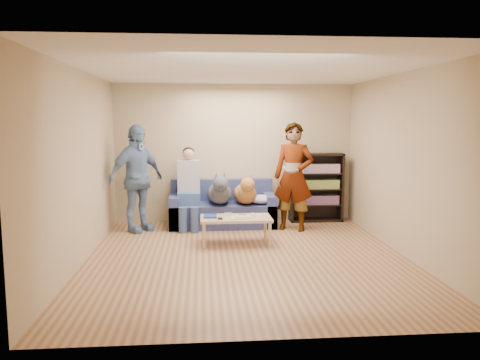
{
  "coord_description": "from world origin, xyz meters",
  "views": [
    {
      "loc": [
        -0.62,
        -6.36,
        1.91
      ],
      "look_at": [
        0.0,
        1.2,
        0.95
      ],
      "focal_mm": 35.0,
      "sensor_mm": 36.0,
      "label": 1
    }
  ],
  "objects": [
    {
      "name": "wall_left",
      "position": [
        -2.25,
        0.0,
        1.3
      ],
      "size": [
        0.0,
        5.0,
        5.0
      ],
      "primitive_type": "plane",
      "rotation": [
        1.57,
        0.0,
        1.57
      ],
      "color": "tan",
      "rests_on": "ground"
    },
    {
      "name": "person_standing_left",
      "position": [
        -1.75,
        1.75,
        0.93
      ],
      "size": [
        1.09,
        1.09,
        1.86
      ],
      "primitive_type": "imported",
      "rotation": [
        0.0,
        0.0,
        0.78
      ],
      "color": "#7B95C5",
      "rests_on": "ground"
    },
    {
      "name": "held_controller",
      "position": [
        0.77,
        1.42,
        1.12
      ],
      "size": [
        0.05,
        0.13,
        0.03
      ],
      "primitive_type": "cube",
      "rotation": [
        0.0,
        0.0,
        -0.05
      ],
      "color": "white",
      "rests_on": "person_standing_right"
    },
    {
      "name": "controller_b",
      "position": [
        0.26,
        0.8,
        0.43
      ],
      "size": [
        0.09,
        0.06,
        0.03
      ],
      "primitive_type": "cube",
      "color": "white",
      "rests_on": "coffee_table"
    },
    {
      "name": "pen_orange",
      "position": [
        -0.12,
        0.62,
        0.42
      ],
      "size": [
        0.13,
        0.06,
        0.01
      ],
      "primitive_type": "cylinder",
      "rotation": [
        0.0,
        1.57,
        0.35
      ],
      "color": "orange",
      "rests_on": "coffee_table"
    },
    {
      "name": "wall_right",
      "position": [
        2.25,
        0.0,
        1.3
      ],
      "size": [
        0.0,
        5.0,
        5.0
      ],
      "primitive_type": "plane",
      "rotation": [
        1.57,
        0.0,
        -1.57
      ],
      "color": "tan",
      "rests_on": "ground"
    },
    {
      "name": "wall_back",
      "position": [
        0.0,
        2.5,
        1.3
      ],
      "size": [
        4.5,
        0.0,
        4.5
      ],
      "primitive_type": "plane",
      "rotation": [
        1.57,
        0.0,
        0.0
      ],
      "color": "tan",
      "rests_on": "ground"
    },
    {
      "name": "ground",
      "position": [
        0.0,
        0.0,
        0.0
      ],
      "size": [
        5.0,
        5.0,
        0.0
      ],
      "primitive_type": "plane",
      "color": "#8F5D3C",
      "rests_on": "ground"
    },
    {
      "name": "headphone_cup_a",
      "position": [
        0.1,
        0.76,
        0.43
      ],
      "size": [
        0.07,
        0.07,
        0.02
      ],
      "primitive_type": "cylinder",
      "color": "white",
      "rests_on": "coffee_table"
    },
    {
      "name": "dog_gray",
      "position": [
        -0.31,
        1.91,
        0.65
      ],
      "size": [
        0.43,
        1.26,
        0.63
      ],
      "color": "#494D53",
      "rests_on": "sofa"
    },
    {
      "name": "dog_tan",
      "position": [
        0.16,
        1.89,
        0.64
      ],
      "size": [
        0.41,
        1.16,
        0.59
      ],
      "color": "#A85633",
      "rests_on": "sofa"
    },
    {
      "name": "ceiling",
      "position": [
        0.0,
        0.0,
        2.6
      ],
      "size": [
        5.0,
        5.0,
        0.0
      ],
      "primitive_type": "plane",
      "rotation": [
        3.14,
        0.0,
        0.0
      ],
      "color": "white",
      "rests_on": "ground"
    },
    {
      "name": "person_standing_right",
      "position": [
        0.97,
        1.62,
        0.94
      ],
      "size": [
        0.81,
        0.68,
        1.89
      ],
      "primitive_type": "imported",
      "rotation": [
        0.0,
        0.0,
        -0.4
      ],
      "color": "gray",
      "rests_on": "ground"
    },
    {
      "name": "sofa",
      "position": [
        -0.25,
        2.1,
        0.28
      ],
      "size": [
        1.9,
        0.85,
        0.82
      ],
      "color": "#515B93",
      "rests_on": "ground"
    },
    {
      "name": "controller_a",
      "position": [
        0.18,
        0.88,
        0.43
      ],
      "size": [
        0.04,
        0.13,
        0.03
      ],
      "primitive_type": "cube",
      "color": "white",
      "rests_on": "coffee_table"
    },
    {
      "name": "pen_black",
      "position": [
        0.02,
        0.96,
        0.42
      ],
      "size": [
        0.13,
        0.08,
        0.01
      ],
      "primitive_type": "cylinder",
      "rotation": [
        0.0,
        1.57,
        -0.52
      ],
      "color": "black",
      "rests_on": "coffee_table"
    },
    {
      "name": "blanket",
      "position": [
        0.45,
        1.89,
        0.51
      ],
      "size": [
        0.46,
        0.39,
        0.16
      ],
      "primitive_type": "ellipsoid",
      "color": "silver",
      "rests_on": "sofa"
    },
    {
      "name": "bookshelf",
      "position": [
        1.55,
        2.33,
        0.68
      ],
      "size": [
        1.0,
        0.34,
        1.3
      ],
      "color": "black",
      "rests_on": "ground"
    },
    {
      "name": "camera_silver",
      "position": [
        -0.22,
        0.9,
        0.45
      ],
      "size": [
        0.11,
        0.06,
        0.05
      ],
      "primitive_type": "cube",
      "color": "silver",
      "rests_on": "coffee_table"
    },
    {
      "name": "person_seated",
      "position": [
        -0.86,
        1.97,
        0.77
      ],
      "size": [
        0.4,
        0.73,
        1.47
      ],
      "color": "#455F98",
      "rests_on": "sofa"
    },
    {
      "name": "coffee_table",
      "position": [
        -0.1,
        0.78,
        0.37
      ],
      "size": [
        1.1,
        0.6,
        0.42
      ],
      "color": "tan",
      "rests_on": "ground"
    },
    {
      "name": "wallet",
      "position": [
        -0.35,
        0.66,
        0.43
      ],
      "size": [
        0.07,
        0.12,
        0.02
      ],
      "primitive_type": "cube",
      "color": "black",
      "rests_on": "coffee_table"
    },
    {
      "name": "magazine",
      "position": [
        -0.02,
        0.7,
        0.44
      ],
      "size": [
        0.22,
        0.17,
        0.01
      ],
      "primitive_type": "cube",
      "color": "#B2A68F",
      "rests_on": "coffee_table"
    },
    {
      "name": "wall_front",
      "position": [
        0.0,
        -2.5,
        1.3
      ],
      "size": [
        4.5,
        0.0,
        4.5
      ],
      "primitive_type": "plane",
      "rotation": [
        -1.57,
        0.0,
        0.0
      ],
      "color": "tan",
      "rests_on": "ground"
    },
    {
      "name": "headphone_cup_b",
      "position": [
        0.1,
        0.84,
        0.43
      ],
      "size": [
        0.07,
        0.07,
        0.02
      ],
      "primitive_type": "cylinder",
      "color": "silver",
      "rests_on": "coffee_table"
    },
    {
      "name": "notebook_blue",
      "position": [
        -0.5,
        0.83,
        0.43
      ],
      "size": [
        0.2,
        0.26,
        0.03
      ],
      "primitive_type": "cube",
      "color": "navy",
      "rests_on": "coffee_table"
    },
    {
      "name": "papers",
      "position": [
        -0.05,
        0.68,
        0.43
      ],
      "size": [
        0.26,
        0.2,
        0.02
      ],
      "primitive_type": "cube",
      "color": "beige",
      "rests_on": "coffee_table"
    }
  ]
}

